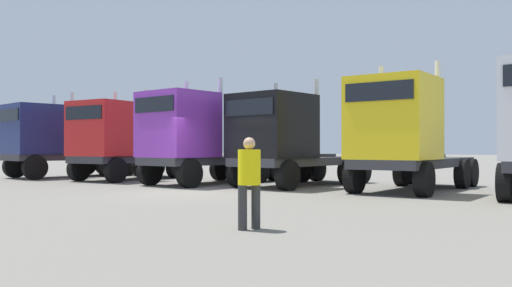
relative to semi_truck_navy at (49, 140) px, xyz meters
name	(u,v)px	position (x,y,z in m)	size (l,w,h in m)	color
ground	(185,192)	(10.71, -3.55, -1.81)	(200.00, 200.00, 0.00)	slate
semi_truck_navy	(49,140)	(0.00, 0.00, 0.00)	(3.96, 6.41, 4.04)	#333338
semi_truck_red	(118,140)	(4.36, 0.05, -0.02)	(2.74, 6.22, 3.99)	#333338
semi_truck_purple	(192,138)	(8.84, -0.62, 0.01)	(3.59, 6.58, 4.12)	#333338
semi_truck_black	(284,139)	(12.42, 0.12, -0.06)	(3.66, 6.57, 3.93)	#333338
semi_truck_yellow	(402,134)	(16.81, -0.19, 0.05)	(3.24, 6.66, 4.21)	#333338
visitor_in_hivis	(249,176)	(16.41, -9.26, -0.88)	(0.54, 0.54, 1.62)	#313131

